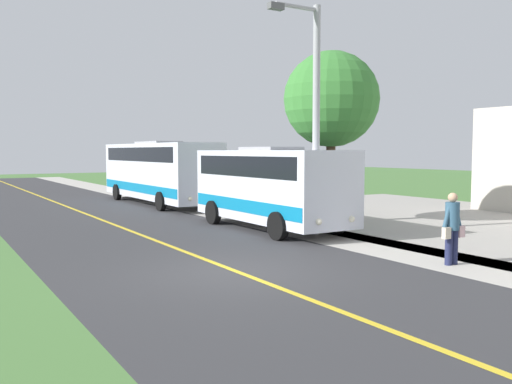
{
  "coord_description": "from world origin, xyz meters",
  "views": [
    {
      "loc": [
        6.1,
        10.9,
        2.79
      ],
      "look_at": [
        -3.5,
        -4.82,
        1.4
      ],
      "focal_mm": 38.4,
      "sensor_mm": 36.0,
      "label": 1
    }
  ],
  "objects_px": {
    "transit_bus_rear": "(158,170)",
    "pedestrian_with_bags": "(452,226)",
    "shuttle_bus_front": "(270,184)",
    "tree_curbside": "(331,100)",
    "street_light_pole": "(313,109)"
  },
  "relations": [
    {
      "from": "transit_bus_rear",
      "to": "tree_curbside",
      "type": "height_order",
      "value": "tree_curbside"
    },
    {
      "from": "transit_bus_rear",
      "to": "pedestrian_with_bags",
      "type": "distance_m",
      "value": 18.45
    },
    {
      "from": "shuttle_bus_front",
      "to": "pedestrian_with_bags",
      "type": "bearing_deg",
      "value": 93.19
    },
    {
      "from": "pedestrian_with_bags",
      "to": "tree_curbside",
      "type": "height_order",
      "value": "tree_curbside"
    },
    {
      "from": "transit_bus_rear",
      "to": "street_light_pole",
      "type": "relative_size",
      "value": 1.45
    },
    {
      "from": "shuttle_bus_front",
      "to": "transit_bus_rear",
      "type": "bearing_deg",
      "value": -90.17
    },
    {
      "from": "transit_bus_rear",
      "to": "street_light_pole",
      "type": "bearing_deg",
      "value": 91.67
    },
    {
      "from": "transit_bus_rear",
      "to": "pedestrian_with_bags",
      "type": "bearing_deg",
      "value": 91.2
    },
    {
      "from": "shuttle_bus_front",
      "to": "street_light_pole",
      "type": "distance_m",
      "value": 3.21
    },
    {
      "from": "pedestrian_with_bags",
      "to": "street_light_pole",
      "type": "bearing_deg",
      "value": -89.88
    },
    {
      "from": "transit_bus_rear",
      "to": "pedestrian_with_bags",
      "type": "relative_size",
      "value": 6.14
    },
    {
      "from": "shuttle_bus_front",
      "to": "pedestrian_with_bags",
      "type": "xyz_separation_m",
      "value": [
        -0.42,
        7.51,
        -0.65
      ]
    },
    {
      "from": "pedestrian_with_bags",
      "to": "shuttle_bus_front",
      "type": "bearing_deg",
      "value": -86.81
    },
    {
      "from": "shuttle_bus_front",
      "to": "pedestrian_with_bags",
      "type": "height_order",
      "value": "shuttle_bus_front"
    },
    {
      "from": "transit_bus_rear",
      "to": "pedestrian_with_bags",
      "type": "height_order",
      "value": "transit_bus_rear"
    }
  ]
}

